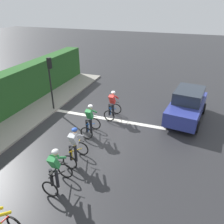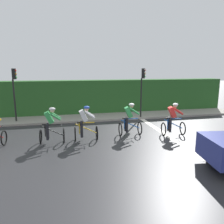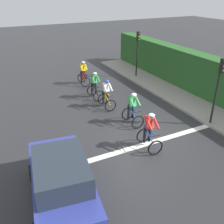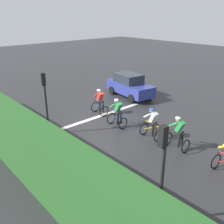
{
  "view_description": "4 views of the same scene",
  "coord_description": "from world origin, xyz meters",
  "px_view_note": "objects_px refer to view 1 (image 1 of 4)",
  "views": [
    {
      "loc": [
        -4.24,
        10.27,
        6.38
      ],
      "look_at": [
        -0.82,
        0.61,
        1.21
      ],
      "focal_mm": 36.13,
      "sensor_mm": 36.0,
      "label": 1
    },
    {
      "loc": [
        -10.21,
        4.38,
        3.41
      ],
      "look_at": [
        0.47,
        2.0,
        1.19
      ],
      "focal_mm": 35.45,
      "sensor_mm": 36.0,
      "label": 2
    },
    {
      "loc": [
        -5.68,
        -8.3,
        6.13
      ],
      "look_at": [
        -0.92,
        1.22,
        0.85
      ],
      "focal_mm": 40.51,
      "sensor_mm": 36.0,
      "label": 3
    },
    {
      "loc": [
        9.31,
        10.83,
        6.2
      ],
      "look_at": [
        0.35,
        0.9,
        0.87
      ],
      "focal_mm": 40.41,
      "sensor_mm": 36.0,
      "label": 4
    }
  ],
  "objects_px": {
    "cyclist_fourth": "(90,121)",
    "cyclist_trailing": "(113,105)",
    "cyclist_mid": "(75,147)",
    "car_navy": "(187,105)",
    "cyclist_second": "(56,171)",
    "traffic_light_near_crossing": "(50,76)"
  },
  "relations": [
    {
      "from": "cyclist_trailing",
      "to": "traffic_light_near_crossing",
      "type": "distance_m",
      "value": 4.12
    },
    {
      "from": "cyclist_mid",
      "to": "cyclist_fourth",
      "type": "height_order",
      "value": "same"
    },
    {
      "from": "cyclist_mid",
      "to": "traffic_light_near_crossing",
      "type": "height_order",
      "value": "traffic_light_near_crossing"
    },
    {
      "from": "cyclist_second",
      "to": "car_navy",
      "type": "xyz_separation_m",
      "value": [
        -4.19,
        -7.3,
        0.08
      ]
    },
    {
      "from": "cyclist_mid",
      "to": "car_navy",
      "type": "distance_m",
      "value": 7.16
    },
    {
      "from": "car_navy",
      "to": "cyclist_trailing",
      "type": "bearing_deg",
      "value": 18.14
    },
    {
      "from": "cyclist_fourth",
      "to": "car_navy",
      "type": "bearing_deg",
      "value": -142.65
    },
    {
      "from": "car_navy",
      "to": "traffic_light_near_crossing",
      "type": "height_order",
      "value": "traffic_light_near_crossing"
    },
    {
      "from": "traffic_light_near_crossing",
      "to": "car_navy",
      "type": "bearing_deg",
      "value": -168.65
    },
    {
      "from": "cyclist_mid",
      "to": "cyclist_fourth",
      "type": "xyz_separation_m",
      "value": [
        0.32,
        -2.27,
        0.0
      ]
    },
    {
      "from": "cyclist_mid",
      "to": "cyclist_trailing",
      "type": "relative_size",
      "value": 1.0
    },
    {
      "from": "cyclist_second",
      "to": "car_navy",
      "type": "height_order",
      "value": "car_navy"
    },
    {
      "from": "cyclist_trailing",
      "to": "car_navy",
      "type": "xyz_separation_m",
      "value": [
        -4.11,
        -1.35,
        0.08
      ]
    },
    {
      "from": "cyclist_trailing",
      "to": "cyclist_second",
      "type": "bearing_deg",
      "value": 89.17
    },
    {
      "from": "cyclist_second",
      "to": "traffic_light_near_crossing",
      "type": "xyz_separation_m",
      "value": [
        3.77,
        -5.7,
        1.43
      ]
    },
    {
      "from": "cyclist_fourth",
      "to": "traffic_light_near_crossing",
      "type": "distance_m",
      "value": 4.13
    },
    {
      "from": "car_navy",
      "to": "cyclist_second",
      "type": "bearing_deg",
      "value": 60.12
    },
    {
      "from": "cyclist_second",
      "to": "traffic_light_near_crossing",
      "type": "bearing_deg",
      "value": -56.56
    },
    {
      "from": "cyclist_mid",
      "to": "cyclist_trailing",
      "type": "height_order",
      "value": "same"
    },
    {
      "from": "cyclist_second",
      "to": "traffic_light_near_crossing",
      "type": "height_order",
      "value": "traffic_light_near_crossing"
    },
    {
      "from": "cyclist_trailing",
      "to": "car_navy",
      "type": "distance_m",
      "value": 4.32
    },
    {
      "from": "cyclist_fourth",
      "to": "cyclist_trailing",
      "type": "distance_m",
      "value": 2.19
    }
  ]
}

